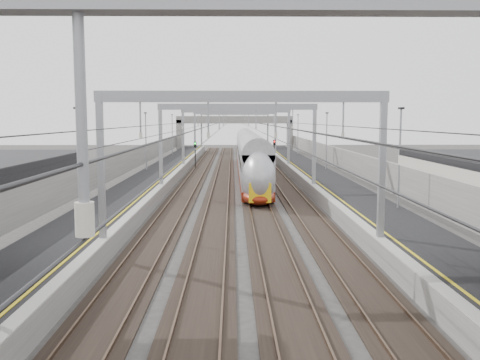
{
  "coord_description": "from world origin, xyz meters",
  "views": [
    {
      "loc": [
        -0.43,
        -1.81,
        6.37
      ],
      "look_at": [
        0.0,
        28.41,
        2.91
      ],
      "focal_mm": 40.0,
      "sensor_mm": 36.0,
      "label": 1
    }
  ],
  "objects": [
    {
      "name": "platform_left",
      "position": [
        -8.0,
        45.0,
        0.5
      ],
      "size": [
        4.0,
        120.0,
        1.0
      ],
      "primitive_type": "cube",
      "color": "black",
      "rests_on": "ground"
    },
    {
      "name": "platform_right",
      "position": [
        8.0,
        45.0,
        0.5
      ],
      "size": [
        4.0,
        120.0,
        1.0
      ],
      "primitive_type": "cube",
      "color": "black",
      "rests_on": "ground"
    },
    {
      "name": "tracks",
      "position": [
        0.0,
        45.0,
        0.05
      ],
      "size": [
        11.4,
        140.0,
        0.2
      ],
      "color": "black",
      "rests_on": "ground"
    },
    {
      "name": "overhead_line",
      "position": [
        0.0,
        51.62,
        6.14
      ],
      "size": [
        13.0,
        140.0,
        6.6
      ],
      "color": "gray",
      "rests_on": "platform_left"
    },
    {
      "name": "overbridge",
      "position": [
        0.0,
        100.0,
        5.31
      ],
      "size": [
        22.0,
        2.2,
        6.9
      ],
      "color": "slate",
      "rests_on": "ground"
    },
    {
      "name": "wall_left",
      "position": [
        -11.2,
        45.0,
        1.6
      ],
      "size": [
        0.3,
        120.0,
        3.2
      ],
      "primitive_type": "cube",
      "color": "slate",
      "rests_on": "ground"
    },
    {
      "name": "wall_right",
      "position": [
        11.2,
        45.0,
        1.6
      ],
      "size": [
        0.3,
        120.0,
        3.2
      ],
      "primitive_type": "cube",
      "color": "slate",
      "rests_on": "ground"
    },
    {
      "name": "train",
      "position": [
        1.5,
        56.35,
        1.95
      ],
      "size": [
        2.5,
        45.55,
        3.96
      ],
      "color": "maroon",
      "rests_on": "ground"
    },
    {
      "name": "signal_green",
      "position": [
        -5.2,
        66.61,
        2.42
      ],
      "size": [
        0.32,
        0.32,
        3.48
      ],
      "color": "black",
      "rests_on": "ground"
    },
    {
      "name": "signal_red_near",
      "position": [
        3.2,
        71.94,
        2.42
      ],
      "size": [
        0.32,
        0.32,
        3.48
      ],
      "color": "black",
      "rests_on": "ground"
    },
    {
      "name": "signal_red_far",
      "position": [
        5.4,
        72.41,
        2.42
      ],
      "size": [
        0.32,
        0.32,
        3.48
      ],
      "color": "black",
      "rests_on": "ground"
    }
  ]
}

